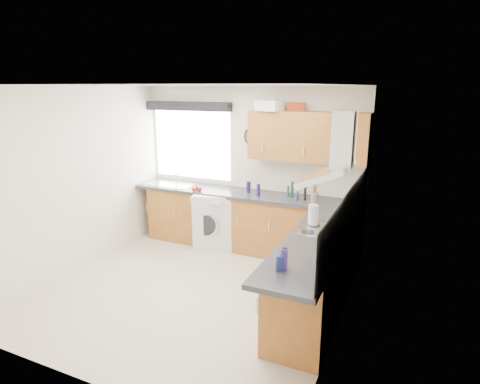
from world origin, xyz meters
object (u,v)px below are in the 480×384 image
at_px(extractor_hood, 335,156).
at_px(washing_machine, 215,219).
at_px(oven, 319,271).
at_px(upper_cabinets, 308,137).

distance_m(extractor_hood, washing_machine, 2.67).
bearing_deg(washing_machine, oven, -47.27).
xyz_separation_m(extractor_hood, upper_cabinets, (-0.65, 1.33, 0.03)).
relative_size(oven, washing_machine, 0.96).
bearing_deg(oven, extractor_hood, -0.00).
bearing_deg(washing_machine, upper_cabinets, -8.39).
bearing_deg(upper_cabinets, washing_machine, -170.76).
relative_size(oven, upper_cabinets, 0.50).
relative_size(upper_cabinets, washing_machine, 1.91).
height_order(oven, extractor_hood, extractor_hood).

